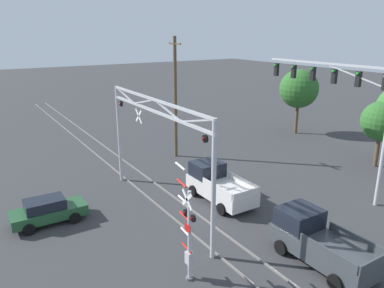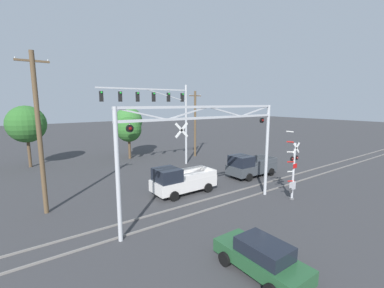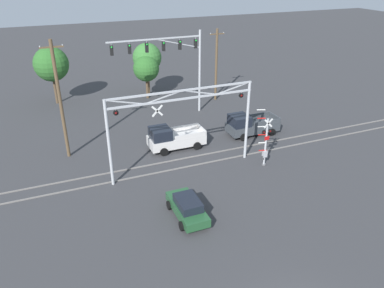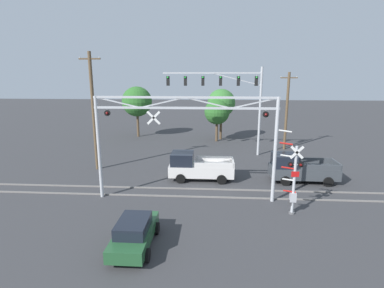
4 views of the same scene
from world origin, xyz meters
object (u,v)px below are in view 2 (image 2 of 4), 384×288
Objects in this scene: pickup_truck_lead at (180,181)px; utility_pole_right at (195,123)px; crossing_gantry at (208,140)px; background_tree_far_right_verge at (129,129)px; pickup_truck_following at (250,166)px; background_tree_far_left_verge at (129,121)px; utility_pole_left at (39,133)px; background_tree_beyond_span at (26,124)px; crossing_signal_mast at (293,172)px; traffic_signal_span at (165,108)px; sedan_waiting at (261,257)px.

pickup_truck_lead is 0.60× the size of utility_pole_right.
crossing_gantry reaches higher than background_tree_far_right_verge.
pickup_truck_following is 16.95m from background_tree_far_left_verge.
background_tree_beyond_span is at bearing 89.45° from utility_pole_left.
crossing_signal_mast is 14.51m from traffic_signal_span.
background_tree_beyond_span is (0.14, 14.47, -0.46)m from utility_pole_left.
crossing_gantry is 1.18× the size of traffic_signal_span.
crossing_signal_mast is 0.51× the size of utility_pole_left.
background_tree_far_left_verge reaches higher than pickup_truck_following.
crossing_gantry is at bearing -68.27° from background_tree_beyond_span.
background_tree_far_right_verge is at bearing -12.09° from background_tree_beyond_span.
background_tree_far_left_verge is (11.06, -0.92, -0.04)m from background_tree_beyond_span.
background_tree_far_left_verge is at bearing 81.62° from pickup_truck_lead.
sedan_waiting is at bearing -100.04° from background_tree_far_right_verge.
background_tree_far_right_verge is (10.66, 12.22, -1.47)m from utility_pole_left.
utility_pole_left is at bearing 173.09° from pickup_truck_following.
utility_pole_right is 1.26× the size of background_tree_beyond_span.
utility_pole_left is (-14.78, 7.84, 3.11)m from crossing_signal_mast.
crossing_gantry is 10.10m from pickup_truck_following.
background_tree_far_left_verge is at bearing -4.78° from background_tree_beyond_span.
utility_pole_right is at bearing 55.96° from crossing_gantry.
utility_pole_left is 14.48m from background_tree_beyond_span.
pickup_truck_lead is 19.06m from background_tree_beyond_span.
pickup_truck_following is at bearing -6.91° from utility_pole_left.
pickup_truck_following is at bearing 0.09° from pickup_truck_lead.
background_tree_far_right_verge is at bearing 48.90° from utility_pole_left.
crossing_signal_mast is 1.02× the size of pickup_truck_following.
utility_pole_left reaches higher than traffic_signal_span.
sedan_waiting is at bearing -104.36° from pickup_truck_lead.
pickup_truck_lead is (-3.17, -7.79, -5.36)m from traffic_signal_span.
utility_pole_left reaches higher than background_tree_far_right_verge.
traffic_signal_span is 13.43m from utility_pole_left.
background_tree_far_left_verge is (2.30, 15.59, 3.64)m from pickup_truck_lead.
crossing_signal_mast is 16.88m from utility_pole_right.
background_tree_far_left_verge is 1.22× the size of background_tree_far_right_verge.
utility_pole_right reaches higher than background_tree_far_right_verge.
utility_pole_left reaches higher than background_tree_far_left_verge.
sedan_waiting is at bearing -119.96° from utility_pole_right.
utility_pole_right is 8.39m from background_tree_far_right_verge.
crossing_signal_mast is 21.83m from background_tree_far_left_verge.
background_tree_beyond_span reaches higher than pickup_truck_following.
sedan_waiting is (-8.39, -4.08, -1.28)m from crossing_signal_mast.
sedan_waiting is at bearing -107.88° from traffic_signal_span.
traffic_signal_span reaches higher than sedan_waiting.
crossing_gantry is 1.81× the size of background_tree_far_left_verge.
crossing_gantry is 7.35m from sedan_waiting.
crossing_signal_mast is 9.42m from sedan_waiting.
background_tree_beyond_span is at bearing 103.31° from sedan_waiting.
background_tree_beyond_span is 10.80m from background_tree_far_right_verge.
background_tree_far_right_verge is (1.75, 14.26, 2.67)m from pickup_truck_lead.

